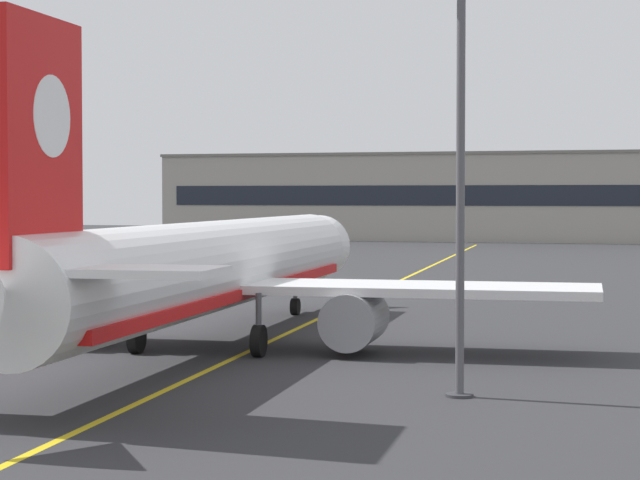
# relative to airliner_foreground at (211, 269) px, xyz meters

# --- Properties ---
(ground_plane) EXTENTS (400.00, 400.00, 0.00)m
(ground_plane) POSITION_rel_airliner_foreground_xyz_m (0.75, -12.37, -3.37)
(ground_plane) COLOR #2D2D30
(taxiway_centreline) EXTENTS (10.29, 179.74, 0.01)m
(taxiway_centreline) POSITION_rel_airliner_foreground_xyz_m (0.75, 17.63, -3.37)
(taxiway_centreline) COLOR yellow
(taxiway_centreline) RESTS_ON ground
(airliner_foreground) EXTENTS (32.21, 41.51, 11.65)m
(airliner_foreground) POSITION_rel_airliner_foreground_xyz_m (0.00, 0.00, 0.00)
(airliner_foreground) COLOR white
(airliner_foreground) RESTS_ON ground
(apron_lamp_post) EXTENTS (2.24, 0.90, 13.69)m
(apron_lamp_post) POSITION_rel_airliner_foreground_xyz_m (11.90, -8.77, 3.79)
(apron_lamp_post) COLOR #515156
(apron_lamp_post) RESTS_ON ground
(safety_cone_by_nose_gear) EXTENTS (0.44, 0.44, 0.55)m
(safety_cone_by_nose_gear) POSITION_rel_airliner_foreground_xyz_m (1.18, 16.91, -3.11)
(safety_cone_by_nose_gear) COLOR orange
(safety_cone_by_nose_gear) RESTS_ON ground
(terminal_building) EXTENTS (116.62, 12.40, 12.53)m
(terminal_building) POSITION_rel_airliner_foreground_xyz_m (6.29, 120.78, 2.90)
(terminal_building) COLOR #9E998E
(terminal_building) RESTS_ON ground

